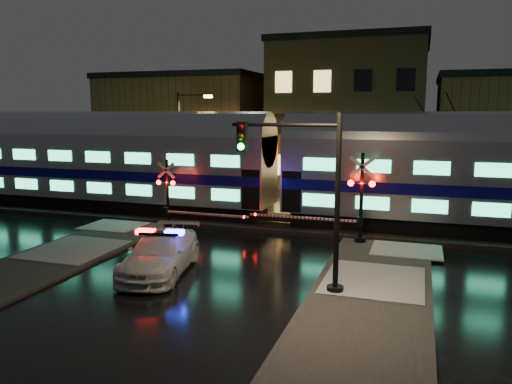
# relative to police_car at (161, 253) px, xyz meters

# --- Properties ---
(ground) EXTENTS (120.00, 120.00, 0.00)m
(ground) POSITION_rel_police_car_xyz_m (1.45, 4.29, -0.77)
(ground) COLOR black
(ground) RESTS_ON ground
(ballast) EXTENTS (90.00, 4.20, 0.24)m
(ballast) POSITION_rel_police_car_xyz_m (1.45, 9.29, -0.65)
(ballast) COLOR black
(ballast) RESTS_ON ground
(sidewalk_left) EXTENTS (4.00, 20.00, 0.12)m
(sidewalk_left) POSITION_rel_police_car_xyz_m (-5.05, -1.71, -0.71)
(sidewalk_left) COLOR #2D2D2D
(sidewalk_left) RESTS_ON ground
(sidewalk_right) EXTENTS (4.00, 20.00, 0.12)m
(sidewalk_right) POSITION_rel_police_car_xyz_m (7.95, -1.71, -0.71)
(sidewalk_right) COLOR #2D2D2D
(sidewalk_right) RESTS_ON ground
(building_left) EXTENTS (14.00, 10.00, 9.00)m
(building_left) POSITION_rel_police_car_xyz_m (-11.55, 26.29, 3.73)
(building_left) COLOR brown
(building_left) RESTS_ON ground
(building_mid) EXTENTS (12.00, 11.00, 11.50)m
(building_mid) POSITION_rel_police_car_xyz_m (3.45, 26.79, 4.98)
(building_mid) COLOR brown
(building_mid) RESTS_ON ground
(train) EXTENTS (51.00, 3.12, 5.92)m
(train) POSITION_rel_police_car_xyz_m (2.10, 9.28, 2.61)
(train) COLOR black
(train) RESTS_ON ballast
(police_car) EXTENTS (3.07, 5.56, 1.70)m
(police_car) POSITION_rel_police_car_xyz_m (0.00, 0.00, 0.00)
(police_car) COLOR silver
(police_car) RESTS_ON ground
(crossing_signal_right) EXTENTS (6.07, 0.67, 4.30)m
(crossing_signal_right) POSITION_rel_police_car_xyz_m (6.46, 6.60, 1.01)
(crossing_signal_right) COLOR black
(crossing_signal_right) RESTS_ON ground
(crossing_signal_left) EXTENTS (5.20, 0.63, 3.68)m
(crossing_signal_left) POSITION_rel_police_car_xyz_m (-2.89, 6.58, 0.74)
(crossing_signal_left) COLOR black
(crossing_signal_left) RESTS_ON ground
(traffic_light) EXTENTS (3.97, 0.71, 6.13)m
(traffic_light) POSITION_rel_police_car_xyz_m (5.83, -0.30, 2.49)
(traffic_light) COLOR black
(traffic_light) RESTS_ON ground
(streetlight) EXTENTS (2.47, 0.26, 7.39)m
(streetlight) POSITION_rel_police_car_xyz_m (-5.63, 13.29, 3.49)
(streetlight) COLOR black
(streetlight) RESTS_ON ground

